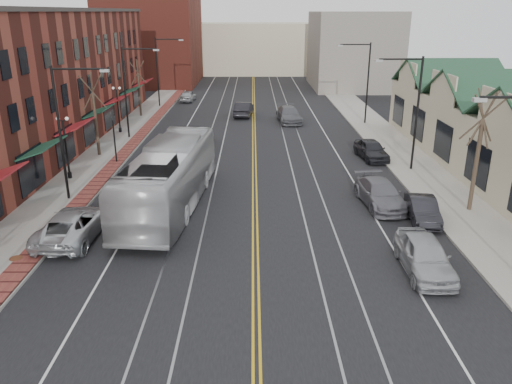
{
  "coord_description": "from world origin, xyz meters",
  "views": [
    {
      "loc": [
        -0.11,
        -12.91,
        11.01
      ],
      "look_at": [
        0.05,
        11.92,
        2.0
      ],
      "focal_mm": 35.0,
      "sensor_mm": 36.0,
      "label": 1
    }
  ],
  "objects_px": {
    "transit_bus": "(169,177)",
    "parked_car_a": "(425,255)",
    "parked_car_b": "(423,210)",
    "parked_car_c": "(380,194)",
    "parked_car_d": "(371,150)",
    "parked_suv": "(73,225)"
  },
  "relations": [
    {
      "from": "parked_suv",
      "to": "parked_car_d",
      "type": "bearing_deg",
      "value": -139.64
    },
    {
      "from": "parked_suv",
      "to": "parked_car_b",
      "type": "relative_size",
      "value": 1.39
    },
    {
      "from": "parked_car_c",
      "to": "parked_car_d",
      "type": "bearing_deg",
      "value": 74.7
    },
    {
      "from": "transit_bus",
      "to": "parked_car_b",
      "type": "relative_size",
      "value": 3.37
    },
    {
      "from": "parked_car_b",
      "to": "parked_suv",
      "type": "bearing_deg",
      "value": -166.73
    },
    {
      "from": "parked_car_a",
      "to": "parked_car_c",
      "type": "relative_size",
      "value": 0.91
    },
    {
      "from": "transit_bus",
      "to": "parked_car_c",
      "type": "distance_m",
      "value": 12.55
    },
    {
      "from": "parked_car_a",
      "to": "parked_car_c",
      "type": "xyz_separation_m",
      "value": [
        -0.02,
        8.14,
        -0.05
      ]
    },
    {
      "from": "parked_suv",
      "to": "transit_bus",
      "type": "bearing_deg",
      "value": -132.28
    },
    {
      "from": "parked_car_a",
      "to": "parked_car_b",
      "type": "height_order",
      "value": "parked_car_a"
    },
    {
      "from": "parked_suv",
      "to": "parked_car_c",
      "type": "bearing_deg",
      "value": -162.64
    },
    {
      "from": "transit_bus",
      "to": "parked_car_a",
      "type": "bearing_deg",
      "value": 152.81
    },
    {
      "from": "parked_suv",
      "to": "parked_car_b",
      "type": "distance_m",
      "value": 18.73
    },
    {
      "from": "parked_suv",
      "to": "parked_car_c",
      "type": "distance_m",
      "value": 17.42
    },
    {
      "from": "parked_car_d",
      "to": "parked_car_b",
      "type": "bearing_deg",
      "value": -96.8
    },
    {
      "from": "parked_car_a",
      "to": "parked_car_c",
      "type": "bearing_deg",
      "value": 91.33
    },
    {
      "from": "transit_bus",
      "to": "parked_car_b",
      "type": "bearing_deg",
      "value": 176.53
    },
    {
      "from": "transit_bus",
      "to": "parked_car_c",
      "type": "bearing_deg",
      "value": -173.9
    },
    {
      "from": "transit_bus",
      "to": "parked_car_a",
      "type": "xyz_separation_m",
      "value": [
        12.52,
        -7.94,
        -1.08
      ]
    },
    {
      "from": "transit_bus",
      "to": "parked_suv",
      "type": "height_order",
      "value": "transit_bus"
    },
    {
      "from": "parked_car_c",
      "to": "parked_car_a",
      "type": "bearing_deg",
      "value": -95.37
    },
    {
      "from": "transit_bus",
      "to": "parked_car_d",
      "type": "xyz_separation_m",
      "value": [
        14.23,
        10.25,
        -1.12
      ]
    }
  ]
}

